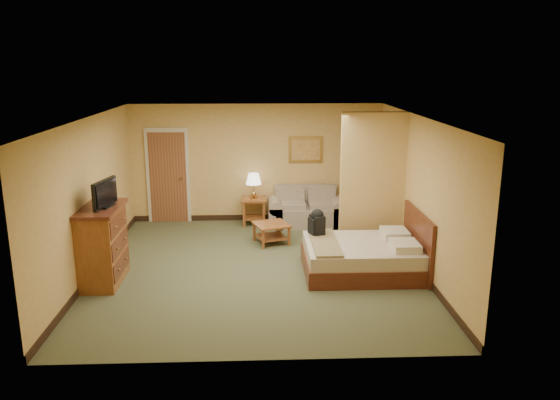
{
  "coord_description": "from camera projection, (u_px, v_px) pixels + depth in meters",
  "views": [
    {
      "loc": [
        0.02,
        -8.87,
        3.48
      ],
      "look_at": [
        0.42,
        0.6,
        1.07
      ],
      "focal_mm": 35.0,
      "sensor_mm": 36.0,
      "label": 1
    }
  ],
  "objects": [
    {
      "name": "bed",
      "position": [
        365.0,
        256.0,
        9.22
      ],
      "size": [
        1.94,
        1.62,
        1.05
      ],
      "color": "#4D1E12",
      "rests_on": "floor"
    },
    {
      "name": "partition",
      "position": [
        372.0,
        183.0,
        10.11
      ],
      "size": [
        1.2,
        0.15,
        2.6
      ],
      "primitive_type": "cube",
      "color": "tan",
      "rests_on": "floor"
    },
    {
      "name": "backpack",
      "position": [
        317.0,
        222.0,
        9.49
      ],
      "size": [
        0.27,
        0.33,
        0.49
      ],
      "rotation": [
        0.0,
        0.0,
        0.37
      ],
      "color": "black",
      "rests_on": "bed"
    },
    {
      "name": "loveseat",
      "position": [
        307.0,
        213.0,
        11.92
      ],
      "size": [
        1.67,
        0.77,
        0.84
      ],
      "color": "gray",
      "rests_on": "floor"
    },
    {
      "name": "door",
      "position": [
        168.0,
        176.0,
        11.99
      ],
      "size": [
        0.94,
        0.16,
        2.1
      ],
      "color": "beige",
      "rests_on": "floor"
    },
    {
      "name": "dresser",
      "position": [
        103.0,
        245.0,
        8.72
      ],
      "size": [
        0.62,
        1.18,
        1.26
      ],
      "color": "brown",
      "rests_on": "floor"
    },
    {
      "name": "baseboard",
      "position": [
        257.0,
        217.0,
        12.33
      ],
      "size": [
        5.5,
        0.02,
        0.12
      ],
      "primitive_type": "cube",
      "color": "black",
      "rests_on": "floor"
    },
    {
      "name": "tv",
      "position": [
        105.0,
        194.0,
        8.52
      ],
      "size": [
        0.24,
        0.71,
        0.44
      ],
      "rotation": [
        0.0,
        0.0,
        -0.21
      ],
      "color": "black",
      "rests_on": "dresser"
    },
    {
      "name": "right_wall",
      "position": [
        419.0,
        194.0,
        9.24
      ],
      "size": [
        0.02,
        6.0,
        2.6
      ],
      "primitive_type": "cube",
      "color": "tan",
      "rests_on": "floor"
    },
    {
      "name": "floor",
      "position": [
        257.0,
        268.0,
        9.45
      ],
      "size": [
        6.0,
        6.0,
        0.0
      ],
      "primitive_type": "plane",
      "color": "#4D5235",
      "rests_on": "ground"
    },
    {
      "name": "wall_picture",
      "position": [
        306.0,
        150.0,
        11.98
      ],
      "size": [
        0.75,
        0.04,
        0.58
      ],
      "color": "#B78E3F",
      "rests_on": "back_wall"
    },
    {
      "name": "left_wall",
      "position": [
        90.0,
        197.0,
        9.02
      ],
      "size": [
        0.02,
        6.0,
        2.6
      ],
      "primitive_type": "cube",
      "color": "tan",
      "rests_on": "floor"
    },
    {
      "name": "side_table",
      "position": [
        254.0,
        207.0,
        11.92
      ],
      "size": [
        0.53,
        0.53,
        0.59
      ],
      "color": "brown",
      "rests_on": "floor"
    },
    {
      "name": "back_wall",
      "position": [
        257.0,
        163.0,
        12.03
      ],
      "size": [
        5.5,
        0.02,
        2.6
      ],
      "primitive_type": "cube",
      "color": "tan",
      "rests_on": "floor"
    },
    {
      "name": "table_lamp",
      "position": [
        254.0,
        180.0,
        11.77
      ],
      "size": [
        0.33,
        0.33,
        0.55
      ],
      "color": "#A5753C",
      "rests_on": "side_table"
    },
    {
      "name": "ceiling",
      "position": [
        256.0,
        118.0,
        8.81
      ],
      "size": [
        6.0,
        6.0,
        0.0
      ],
      "primitive_type": "plane",
      "rotation": [
        3.14,
        0.0,
        0.0
      ],
      "color": "white",
      "rests_on": "back_wall"
    },
    {
      "name": "coffee_table",
      "position": [
        271.0,
        229.0,
        10.69
      ],
      "size": [
        0.79,
        0.79,
        0.4
      ],
      "rotation": [
        0.0,
        0.0,
        0.33
      ],
      "color": "brown",
      "rests_on": "floor"
    }
  ]
}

